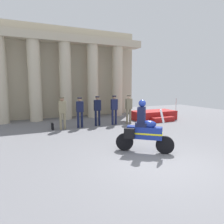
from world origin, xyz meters
The scene contains 10 objects.
ground_plane centered at (0.00, 0.00, 0.00)m, with size 28.00×28.00×0.00m, color slate.
colonnade_backdrop centered at (-0.75, 9.95, 3.30)m, with size 11.60×1.66×6.53m.
reviewing_stand centered at (4.71, 6.57, 0.29)m, with size 2.96×1.94×1.51m.
officer_in_row_0 centered at (-1.70, 6.11, 1.04)m, with size 0.39×0.24×1.76m.
officer_in_row_1 centered at (-0.72, 6.14, 1.01)m, with size 0.39×0.24×1.71m.
officer_in_row_2 centered at (0.37, 6.24, 1.03)m, with size 0.39×0.24×1.74m.
officer_in_row_3 centered at (1.40, 6.13, 1.04)m, with size 0.39×0.24×1.76m.
officer_in_row_4 centered at (2.39, 6.10, 1.04)m, with size 0.39×0.24×1.77m.
motorcycle_with_rider centered at (0.13, 1.13, 0.79)m, with size 1.66×1.46×1.90m.
briefcase_on_ground centered at (-2.22, 6.28, 0.18)m, with size 0.10×0.32×0.36m, color black.
Camera 1 is at (-3.91, -4.95, 2.44)m, focal length 33.04 mm.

